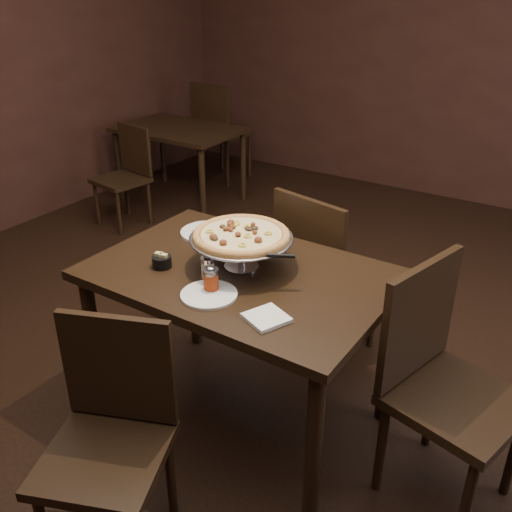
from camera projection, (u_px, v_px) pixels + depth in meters
The scene contains 16 objects.
room at pixel (278, 132), 2.25m from camera, with size 6.04×7.04×2.84m.
dining_table at pixel (240, 292), 2.52m from camera, with size 1.30×0.88×0.81m.
background_table at pixel (179, 137), 5.24m from camera, with size 1.11×0.74×0.69m.
pizza_stand at pixel (241, 236), 2.44m from camera, with size 0.45×0.45×0.19m.
parmesan_shaker at pixel (208, 267), 2.40m from camera, with size 0.06×0.06×0.10m.
pepper_flake_shaker at pixel (211, 279), 2.29m from camera, with size 0.06×0.06×0.11m.
packet_caddy at pixel (162, 261), 2.49m from camera, with size 0.09×0.09×0.07m.
napkin_stack at pixel (267, 318), 2.12m from camera, with size 0.14×0.14×0.02m, color white.
plate_left at pixel (207, 232), 2.82m from camera, with size 0.26×0.26×0.01m, color white.
plate_near at pixel (209, 295), 2.28m from camera, with size 0.23×0.23×0.01m, color white.
serving_spatula at pixel (281, 256), 2.27m from camera, with size 0.14×0.14×0.02m.
chair_far at pixel (322, 270), 3.07m from camera, with size 0.54×0.54×0.97m.
chair_near at pixel (111, 431), 2.05m from camera, with size 0.55×0.55×0.91m.
chair_side at pixel (441, 378), 2.23m from camera, with size 0.57×0.57×1.00m.
bg_chair_far at pixel (219, 128), 5.77m from camera, with size 0.49×0.49×1.00m.
bg_chair_near at pixel (126, 172), 4.80m from camera, with size 0.44×0.44×0.83m.
Camera 1 is at (1.20, -1.90, 1.97)m, focal length 40.00 mm.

